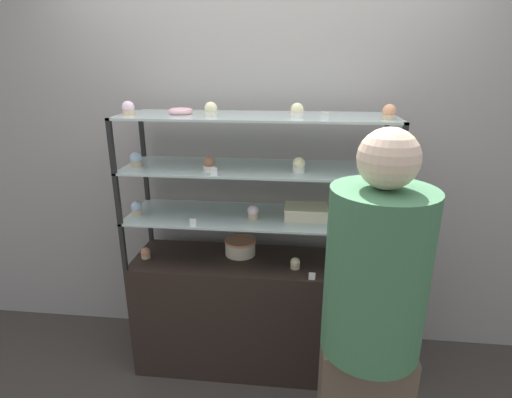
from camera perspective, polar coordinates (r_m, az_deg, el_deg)
ground_plane at (r=2.85m, az=-0.00°, el=-22.01°), size 20.00×20.00×0.00m
back_wall at (r=2.58m, az=0.90°, el=6.24°), size 8.00×0.05×2.60m
display_base at (r=2.62m, az=-0.00°, el=-15.87°), size 1.48×0.44×0.74m
display_riser_lower at (r=2.32m, az=-0.00°, el=-2.74°), size 1.48×0.44×0.29m
display_riser_middle at (r=2.23m, az=-0.00°, el=4.14°), size 1.48×0.44×0.29m
display_riser_upper at (r=2.18m, az=-0.00°, el=11.47°), size 1.48×0.44×0.29m
layer_cake_centerpiece at (r=2.48m, az=-2.25°, el=-6.84°), size 0.19×0.19×0.10m
sheet_cake_frosted at (r=2.29m, az=7.16°, el=-1.82°), size 0.24×0.18×0.07m
cupcake_0 at (r=2.53m, az=-15.49°, el=-7.46°), size 0.06×0.06×0.07m
cupcake_1 at (r=2.34m, az=5.62°, el=-9.13°), size 0.06×0.06×0.07m
cupcake_2 at (r=2.34m, az=16.71°, el=-9.80°), size 0.06×0.06×0.07m
price_tag_0 at (r=2.23m, az=8.00°, el=-10.87°), size 0.04×0.00×0.04m
cupcake_3 at (r=2.42m, az=-16.69°, el=-1.26°), size 0.06×0.06×0.08m
cupcake_4 at (r=2.26m, az=-0.42°, el=-1.90°), size 0.06×0.06×0.08m
cupcake_5 at (r=2.28m, az=16.75°, el=-2.51°), size 0.06×0.06×0.08m
price_tag_1 at (r=2.18m, az=-9.00°, el=-3.33°), size 0.04×0.00×0.04m
cupcake_6 at (r=2.34m, az=-16.76°, el=5.42°), size 0.07×0.07×0.08m
cupcake_7 at (r=2.15m, az=-6.71°, el=4.99°), size 0.07×0.07×0.08m
cupcake_8 at (r=2.12m, az=6.12°, el=4.81°), size 0.07×0.07×0.08m
cupcake_9 at (r=2.21m, az=17.59°, el=4.60°), size 0.07×0.07×0.08m
price_tag_2 at (r=2.06m, az=-6.04°, el=3.92°), size 0.04×0.00×0.04m
cupcake_10 at (r=2.27m, az=-17.78°, el=12.21°), size 0.06×0.06×0.07m
cupcake_11 at (r=2.12m, az=-6.47°, el=12.58°), size 0.06×0.06×0.07m
cupcake_12 at (r=2.06m, az=5.89°, el=12.41°), size 0.06×0.06×0.07m
cupcake_13 at (r=2.09m, az=18.48°, el=11.66°), size 0.06×0.06×0.07m
price_tag_3 at (r=1.96m, az=9.81°, el=11.56°), size 0.04×0.00×0.04m
donut_glazed at (r=2.26m, az=-10.74°, el=12.22°), size 0.13×0.13×0.03m
customer_figure at (r=1.72m, az=16.07°, el=-16.52°), size 0.39×0.39×1.66m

